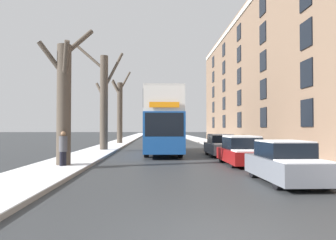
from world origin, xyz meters
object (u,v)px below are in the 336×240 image
object	(u,v)px
double_decker_bus	(162,119)
parked_car_2	(221,146)
bare_tree_left_1	(104,99)
bare_tree_left_0	(64,100)
parked_car_1	(242,152)
bare_tree_left_2	(120,110)
parked_car_0	(285,163)
pedestrian_left_sidewalk	(63,148)

from	to	relation	value
double_decker_bus	parked_car_2	distance (m)	4.79
bare_tree_left_1	parked_car_2	bearing A→B (deg)	-28.11
bare_tree_left_0	parked_car_1	distance (m)	9.13
bare_tree_left_2	parked_car_1	distance (m)	23.50
bare_tree_left_2	parked_car_0	size ratio (longest dim) A/B	2.15
parked_car_0	parked_car_2	world-z (taller)	parked_car_2
bare_tree_left_0	double_decker_bus	world-z (taller)	bare_tree_left_0
bare_tree_left_1	parked_car_2	distance (m)	10.37
bare_tree_left_1	pedestrian_left_sidewalk	world-z (taller)	bare_tree_left_1
double_decker_bus	bare_tree_left_2	bearing A→B (deg)	108.17
bare_tree_left_2	parked_car_1	xyz separation A→B (m)	(8.55, -21.64, -3.29)
bare_tree_left_0	parked_car_0	bearing A→B (deg)	-27.21
bare_tree_left_1	parked_car_0	bearing A→B (deg)	-61.07
parked_car_2	pedestrian_left_sidewalk	xyz separation A→B (m)	(-8.62, -6.95, 0.27)
double_decker_bus	parked_car_0	world-z (taller)	double_decker_bus
bare_tree_left_1	parked_car_1	xyz separation A→B (m)	(8.60, -10.05, -3.53)
parked_car_0	parked_car_2	distance (m)	10.97
double_decker_bus	bare_tree_left_1	bearing A→B (deg)	151.56
pedestrian_left_sidewalk	bare_tree_left_1	bearing A→B (deg)	29.15
pedestrian_left_sidewalk	parked_car_0	bearing A→B (deg)	-85.80
parked_car_0	pedestrian_left_sidewalk	bearing A→B (deg)	154.98
parked_car_2	pedestrian_left_sidewalk	distance (m)	11.07
bare_tree_left_0	bare_tree_left_2	xyz separation A→B (m)	(0.17, 22.68, 0.80)
double_decker_bus	parked_car_1	xyz separation A→B (m)	(3.91, -7.51, -1.85)
bare_tree_left_2	pedestrian_left_sidewalk	xyz separation A→B (m)	(-0.07, -23.14, -3.02)
bare_tree_left_1	double_decker_bus	distance (m)	5.60
parked_car_1	double_decker_bus	bearing A→B (deg)	117.51
bare_tree_left_2	parked_car_2	distance (m)	18.60
bare_tree_left_1	parked_car_2	xyz separation A→B (m)	(8.60, -4.60, -3.53)
parked_car_0	parked_car_1	bearing A→B (deg)	90.00
bare_tree_left_0	double_decker_bus	bearing A→B (deg)	60.61
parked_car_0	parked_car_2	size ratio (longest dim) A/B	0.99
bare_tree_left_1	double_decker_bus	world-z (taller)	bare_tree_left_1
bare_tree_left_0	bare_tree_left_2	distance (m)	22.69
bare_tree_left_2	bare_tree_left_1	bearing A→B (deg)	-90.29
bare_tree_left_0	pedestrian_left_sidewalk	world-z (taller)	bare_tree_left_0
bare_tree_left_0	parked_car_0	size ratio (longest dim) A/B	1.68
bare_tree_left_2	bare_tree_left_0	bearing A→B (deg)	-90.44
parked_car_2	pedestrian_left_sidewalk	world-z (taller)	pedestrian_left_sidewalk
bare_tree_left_0	parked_car_2	distance (m)	11.15
double_decker_bus	parked_car_2	world-z (taller)	double_decker_bus
bare_tree_left_0	double_decker_bus	size ratio (longest dim) A/B	0.66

